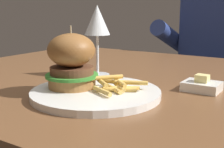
{
  "coord_description": "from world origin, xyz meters",
  "views": [
    {
      "loc": [
        0.32,
        -0.7,
        0.92
      ],
      "look_at": [
        -0.02,
        -0.17,
        0.78
      ],
      "focal_mm": 50.0,
      "sensor_mm": 36.0,
      "label": 1
    }
  ],
  "objects_px": {
    "wine_glass": "(97,23)",
    "butter_dish": "(202,86)",
    "burger_sandwich": "(72,61)",
    "diner_person": "(222,87)",
    "main_plate": "(96,93)"
  },
  "relations": [
    {
      "from": "wine_glass",
      "to": "butter_dish",
      "type": "bearing_deg",
      "value": -0.68
    },
    {
      "from": "wine_glass",
      "to": "burger_sandwich",
      "type": "bearing_deg",
      "value": -71.28
    },
    {
      "from": "butter_dish",
      "to": "diner_person",
      "type": "relative_size",
      "value": 0.07
    },
    {
      "from": "main_plate",
      "to": "diner_person",
      "type": "relative_size",
      "value": 0.23
    },
    {
      "from": "burger_sandwich",
      "to": "diner_person",
      "type": "distance_m",
      "value": 0.97
    },
    {
      "from": "burger_sandwich",
      "to": "wine_glass",
      "type": "height_order",
      "value": "wine_glass"
    },
    {
      "from": "main_plate",
      "to": "wine_glass",
      "type": "relative_size",
      "value": 1.43
    },
    {
      "from": "diner_person",
      "to": "wine_glass",
      "type": "bearing_deg",
      "value": -101.06
    },
    {
      "from": "wine_glass",
      "to": "butter_dish",
      "type": "xyz_separation_m",
      "value": [
        0.28,
        -0.0,
        -0.13
      ]
    },
    {
      "from": "butter_dish",
      "to": "burger_sandwich",
      "type": "bearing_deg",
      "value": -142.52
    },
    {
      "from": "burger_sandwich",
      "to": "butter_dish",
      "type": "height_order",
      "value": "burger_sandwich"
    },
    {
      "from": "burger_sandwich",
      "to": "wine_glass",
      "type": "relative_size",
      "value": 0.69
    },
    {
      "from": "wine_glass",
      "to": "butter_dish",
      "type": "distance_m",
      "value": 0.31
    },
    {
      "from": "main_plate",
      "to": "burger_sandwich",
      "type": "relative_size",
      "value": 2.06
    },
    {
      "from": "butter_dish",
      "to": "wine_glass",
      "type": "bearing_deg",
      "value": 179.32
    }
  ]
}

